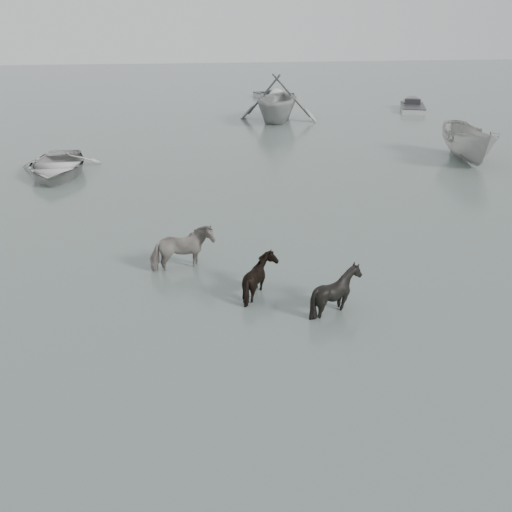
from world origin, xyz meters
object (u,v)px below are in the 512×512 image
object	(u,v)px
pony_dark	(261,273)
rowboat_lead	(56,163)
pony_pinto	(182,245)
pony_black	(337,285)

from	to	relation	value
pony_dark	rowboat_lead	size ratio (longest dim) A/B	0.26
pony_pinto	rowboat_lead	size ratio (longest dim) A/B	0.35
pony_pinto	pony_black	xyz separation A→B (m)	(3.72, -2.94, -0.05)
pony_dark	pony_black	world-z (taller)	pony_black
pony_dark	pony_black	bearing A→B (deg)	-121.38
pony_dark	rowboat_lead	xyz separation A→B (m)	(-7.48, 12.85, -0.12)
pony_dark	rowboat_lead	world-z (taller)	pony_dark
pony_pinto	pony_black	distance (m)	4.74
pony_pinto	pony_dark	world-z (taller)	pony_pinto
pony_pinto	pony_dark	xyz separation A→B (m)	(2.01, -1.89, -0.11)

